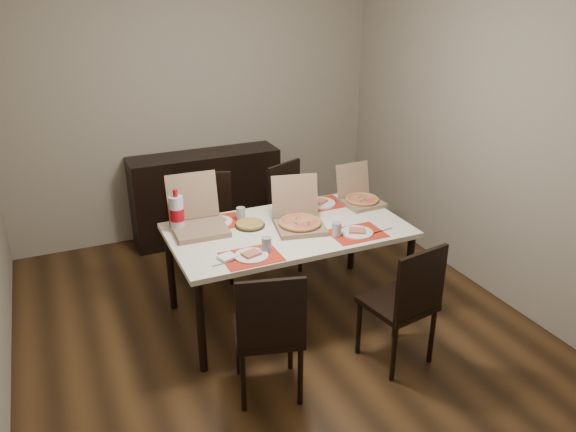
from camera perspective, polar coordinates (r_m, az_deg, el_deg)
The scene contains 19 objects.
ground at distance 4.54m, azimuth -1.52°, elevation -10.82°, with size 3.80×4.00×0.02m, color #432A14.
room_walls at distance 4.25m, azimuth -4.07°, elevation 12.32°, with size 3.84×4.02×2.62m.
sideboard at distance 5.84m, azimuth -8.31°, elevation 2.07°, with size 1.50×0.40×0.90m, color black.
dining_table at distance 4.34m, azimuth -0.00°, elevation -2.02°, with size 1.80×1.00×0.75m.
chair_near_left at distance 3.55m, azimuth -1.94°, elevation -11.46°, with size 0.51×0.51×0.93m.
chair_near_right at distance 3.92m, azimuth 11.86°, elevation -8.39°, with size 0.48×0.48×0.93m.
chair_far_left at distance 5.08m, azimuth -8.04°, elevation -0.49°, with size 0.53×0.53×0.93m.
chair_far_right at distance 5.30m, azimuth 0.52°, elevation 0.81°, with size 0.55×0.55×0.93m.
setting_near_left at distance 3.89m, azimuth -3.61°, elevation -3.78°, with size 0.49×0.30×0.11m.
setting_near_right at distance 4.22m, azimuth 6.47°, elevation -1.60°, with size 0.50×0.30×0.11m.
setting_far_left at distance 4.43m, azimuth -6.84°, elevation -0.40°, with size 0.45×0.30×0.11m.
setting_far_right at distance 4.73m, azimuth 2.87°, elevation 1.33°, with size 0.47×0.30×0.11m.
napkin_loose at distance 4.24m, azimuth 0.90°, elevation -1.51°, with size 0.12×0.11×0.02m, color white.
pizza_box_center at distance 4.30m, azimuth 1.13°, elevation -0.42°, with size 0.44×0.47×0.37m.
pizza_box_right at distance 4.80m, azimuth 7.34°, elevation 1.89°, with size 0.33×0.36×0.32m.
pizza_box_left at distance 4.32m, azimuth -9.12°, elevation -0.55°, with size 0.41×0.45×0.40m.
faina_plate at distance 4.34m, azimuth -3.89°, elevation -0.88°, with size 0.23×0.23×0.03m.
dip_bowl at distance 4.48m, azimuth -0.21°, elevation 0.00°, with size 0.12×0.12×0.03m, color white.
soda_bottle at distance 4.30m, azimuth -11.21°, elevation 0.26°, with size 0.11×0.11×0.33m.
Camera 1 is at (-1.43, -3.49, 2.53)m, focal length 35.00 mm.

